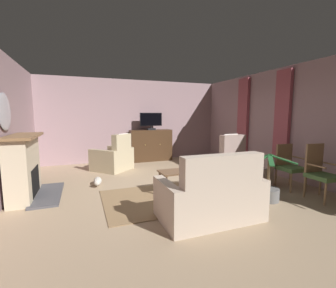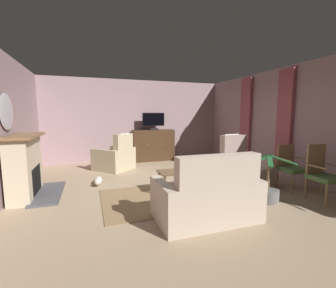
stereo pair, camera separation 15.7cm
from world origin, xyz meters
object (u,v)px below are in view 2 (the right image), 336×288
at_px(tv_cabinet, 153,146).
at_px(television, 153,121).
at_px(tv_remote, 188,169).
at_px(cat, 98,181).
at_px(potted_plant_tall_palm_by_window, 268,191).
at_px(wall_mirror_oval, 7,112).
at_px(sofa_floral, 208,198).
at_px(side_chair_beside_plant, 290,166).
at_px(fireplace, 26,167).
at_px(armchair_angled_to_table, 115,158).
at_px(coffee_table, 183,173).
at_px(potted_plant_on_hearth_side, 225,157).
at_px(side_chair_tucked_against_wall, 322,172).
at_px(armchair_near_window, 242,170).

bearing_deg(tv_cabinet, television, -90.00).
height_order(tv_remote, cat, tv_remote).
height_order(television, potted_plant_tall_palm_by_window, television).
distance_m(wall_mirror_oval, sofa_floral, 3.95).
xyz_separation_m(sofa_floral, side_chair_beside_plant, (2.38, 0.74, 0.17)).
bearing_deg(tv_cabinet, tv_remote, -92.82).
bearing_deg(fireplace, armchair_angled_to_table, 42.21).
bearing_deg(coffee_table, potted_plant_on_hearth_side, 33.82).
distance_m(fireplace, armchair_angled_to_table, 2.54).
distance_m(tv_cabinet, cat, 3.04).
bearing_deg(cat, armchair_angled_to_table, 68.38).
bearing_deg(coffee_table, side_chair_tucked_against_wall, -29.24).
bearing_deg(sofa_floral, armchair_near_window, 39.82).
distance_m(tv_cabinet, side_chair_beside_plant, 4.43).
height_order(sofa_floral, armchair_near_window, armchair_near_window).
distance_m(fireplace, potted_plant_on_hearth_side, 4.76).
distance_m(potted_plant_tall_palm_by_window, cat, 3.60).
bearing_deg(television, wall_mirror_oval, -143.81).
height_order(side_chair_beside_plant, potted_plant_on_hearth_side, side_chair_beside_plant).
bearing_deg(television, side_chair_beside_plant, -63.68).
xyz_separation_m(coffee_table, potted_plant_tall_palm_by_window, (1.28, -0.98, -0.21)).
bearing_deg(armchair_angled_to_table, side_chair_tucked_against_wall, -48.18).
height_order(television, armchair_angled_to_table, television).
bearing_deg(coffee_table, fireplace, 165.27).
bearing_deg(cat, side_chair_tucked_against_wall, -31.45).
height_order(fireplace, armchair_angled_to_table, fireplace).
xyz_separation_m(wall_mirror_oval, coffee_table, (3.22, -0.78, -1.25)).
height_order(fireplace, potted_plant_tall_palm_by_window, fireplace).
bearing_deg(potted_plant_tall_palm_by_window, television, 102.58).
xyz_separation_m(fireplace, side_chair_beside_plant, (5.23, -1.35, -0.07)).
bearing_deg(wall_mirror_oval, coffee_table, -13.64).
bearing_deg(coffee_table, side_chair_beside_plant, -14.05).
xyz_separation_m(side_chair_tucked_against_wall, cat, (-3.89, 2.38, -0.44)).
distance_m(wall_mirror_oval, television, 4.38).
bearing_deg(cat, wall_mirror_oval, -168.01).
height_order(coffee_table, side_chair_beside_plant, side_chair_beside_plant).
relative_size(fireplace, side_chair_tucked_against_wall, 1.38).
xyz_separation_m(sofa_floral, potted_plant_on_hearth_side, (1.89, 2.49, 0.09)).
bearing_deg(armchair_angled_to_table, side_chair_beside_plant, -42.29).
relative_size(fireplace, sofa_floral, 0.94).
xyz_separation_m(wall_mirror_oval, tv_remote, (3.36, -0.72, -1.18)).
distance_m(coffee_table, potted_plant_tall_palm_by_window, 1.63).
distance_m(television, potted_plant_tall_palm_by_window, 4.61).
bearing_deg(fireplace, cat, 14.14).
bearing_deg(potted_plant_tall_palm_by_window, tv_cabinet, 102.44).
bearing_deg(coffee_table, tv_cabinet, 84.79).
bearing_deg(tv_cabinet, potted_plant_tall_palm_by_window, -77.56).
height_order(tv_cabinet, cat, tv_cabinet).
relative_size(wall_mirror_oval, side_chair_beside_plant, 0.80).
bearing_deg(side_chair_tucked_against_wall, side_chair_beside_plant, 90.16).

